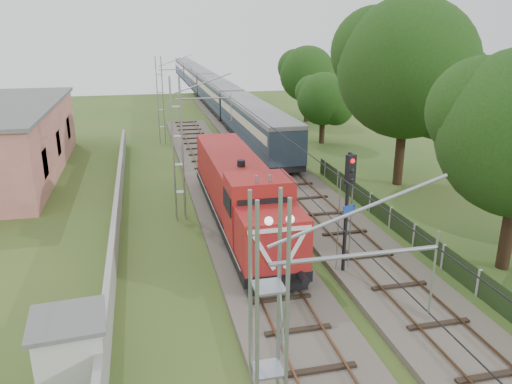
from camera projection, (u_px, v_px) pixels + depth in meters
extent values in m
plane|color=#2F511E|center=(292.00, 328.00, 18.16)|extent=(140.00, 140.00, 0.00)
cube|color=#6B6054|center=(251.00, 246.00, 24.59)|extent=(4.20, 70.00, 0.30)
cube|color=black|center=(251.00, 243.00, 24.52)|extent=(2.40, 70.00, 0.10)
cube|color=brown|center=(234.00, 243.00, 24.32)|extent=(0.08, 70.00, 0.05)
cube|color=brown|center=(268.00, 240.00, 24.68)|extent=(0.08, 70.00, 0.05)
cube|color=#6B6054|center=(278.00, 170.00, 37.68)|extent=(4.20, 80.00, 0.30)
cube|color=black|center=(278.00, 168.00, 37.62)|extent=(2.40, 80.00, 0.10)
cube|color=brown|center=(268.00, 168.00, 37.42)|extent=(0.08, 80.00, 0.05)
cube|color=brown|center=(289.00, 166.00, 37.78)|extent=(0.08, 80.00, 0.05)
cylinder|color=gray|center=(356.00, 255.00, 8.30)|extent=(3.00, 0.08, 0.08)
cylinder|color=gray|center=(203.00, 98.00, 26.81)|extent=(3.00, 0.08, 0.08)
cylinder|color=gray|center=(175.00, 70.00, 45.31)|extent=(3.00, 0.08, 0.08)
cylinder|color=black|center=(231.00, 121.00, 27.54)|extent=(0.03, 70.00, 0.03)
cylinder|color=black|center=(231.00, 97.00, 27.13)|extent=(0.03, 70.00, 0.03)
cube|color=#9E9E99|center=(117.00, 211.00, 27.63)|extent=(0.25, 40.00, 1.50)
cube|color=tan|center=(0.00, 142.00, 36.37)|extent=(8.00, 20.00, 5.00)
cube|color=black|center=(45.00, 163.00, 31.76)|extent=(0.10, 1.60, 1.80)
cube|color=black|center=(58.00, 143.00, 37.31)|extent=(0.10, 1.60, 1.80)
cube|color=black|center=(68.00, 128.00, 42.86)|extent=(0.10, 1.60, 1.80)
cube|color=black|center=(443.00, 257.00, 22.45)|extent=(0.05, 32.00, 1.15)
cube|color=#9E9E99|center=(325.00, 169.00, 36.33)|extent=(0.12, 0.12, 1.20)
cube|color=black|center=(240.00, 211.00, 26.96)|extent=(2.81, 15.92, 0.47)
cube|color=black|center=(262.00, 257.00, 22.28)|extent=(2.06, 3.37, 0.47)
cube|color=black|center=(224.00, 188.00, 31.82)|extent=(2.06, 3.37, 0.47)
cube|color=black|center=(278.00, 288.00, 19.80)|extent=(2.44, 0.23, 0.33)
cube|color=maroon|center=(272.00, 238.00, 20.27)|extent=(2.72, 2.34, 2.15)
sphere|color=white|center=(269.00, 221.00, 18.76)|extent=(0.34, 0.34, 0.34)
sphere|color=white|center=(290.00, 219.00, 18.94)|extent=(0.34, 0.34, 0.34)
cube|color=silver|center=(264.00, 253.00, 19.05)|extent=(0.94, 0.06, 1.57)
cube|color=silver|center=(295.00, 250.00, 19.31)|extent=(0.94, 0.06, 1.57)
cube|color=silver|center=(280.00, 230.00, 18.90)|extent=(2.53, 0.06, 0.17)
cube|color=maroon|center=(259.00, 209.00, 22.26)|extent=(2.81, 2.25, 3.00)
cube|color=black|center=(265.00, 208.00, 21.05)|extent=(2.34, 0.06, 0.84)
cube|color=maroon|center=(232.00, 174.00, 28.63)|extent=(2.62, 11.33, 2.44)
cylinder|color=black|center=(241.00, 164.00, 25.56)|extent=(0.41, 0.41, 0.37)
cylinder|color=gray|center=(256.00, 179.00, 20.99)|extent=(0.11, 0.11, 0.33)
cylinder|color=gray|center=(269.00, 178.00, 21.11)|extent=(0.11, 0.11, 0.33)
cube|color=black|center=(255.00, 140.00, 44.72)|extent=(2.72, 20.67, 0.47)
cube|color=#2D3B4B|center=(255.00, 123.00, 44.25)|extent=(2.82, 20.67, 2.54)
cube|color=beige|center=(255.00, 118.00, 44.10)|extent=(2.86, 19.84, 0.70)
cube|color=slate|center=(255.00, 107.00, 43.81)|extent=(2.87, 20.67, 0.33)
cube|color=black|center=(218.00, 105.00, 64.72)|extent=(2.72, 20.67, 0.47)
cube|color=#2D3B4B|center=(218.00, 93.00, 64.25)|extent=(2.82, 20.67, 2.54)
cube|color=beige|center=(218.00, 90.00, 64.10)|extent=(2.86, 19.84, 0.70)
cube|color=slate|center=(217.00, 82.00, 63.81)|extent=(2.87, 20.67, 0.33)
cube|color=black|center=(198.00, 87.00, 84.71)|extent=(2.72, 20.67, 0.47)
cube|color=#2D3B4B|center=(198.00, 78.00, 84.24)|extent=(2.82, 20.67, 2.54)
cube|color=beige|center=(198.00, 75.00, 84.10)|extent=(2.86, 19.84, 0.70)
cube|color=slate|center=(198.00, 69.00, 83.80)|extent=(2.87, 20.67, 0.33)
cube|color=black|center=(186.00, 76.00, 104.71)|extent=(2.72, 20.67, 0.47)
cube|color=#2D3B4B|center=(186.00, 68.00, 104.24)|extent=(2.82, 20.67, 2.54)
cube|color=beige|center=(186.00, 66.00, 104.09)|extent=(2.86, 19.84, 0.70)
cube|color=slate|center=(186.00, 61.00, 103.80)|extent=(2.87, 20.67, 0.33)
cylinder|color=black|center=(346.00, 217.00, 21.11)|extent=(0.16, 0.16, 5.59)
cube|color=black|center=(351.00, 170.00, 20.28)|extent=(0.45, 0.36, 1.23)
sphere|color=red|center=(352.00, 161.00, 20.04)|extent=(0.20, 0.20, 0.20)
sphere|color=black|center=(352.00, 170.00, 20.16)|extent=(0.20, 0.20, 0.20)
sphere|color=black|center=(351.00, 180.00, 20.28)|extent=(0.20, 0.20, 0.20)
cube|color=#193D97|center=(349.00, 210.00, 20.89)|extent=(0.60, 0.25, 0.45)
cube|color=beige|center=(71.00, 353.00, 15.09)|extent=(2.05, 2.05, 2.10)
cube|color=#606060|center=(67.00, 320.00, 14.73)|extent=(2.35, 2.35, 0.14)
cylinder|color=#392417|center=(509.00, 222.00, 22.10)|extent=(0.59, 0.59, 4.40)
sphere|color=#19350E|center=(481.00, 111.00, 21.49)|extent=(4.68, 4.68, 4.68)
cylinder|color=#392417|center=(400.00, 145.00, 34.07)|extent=(0.64, 0.64, 5.60)
sphere|color=#19350E|center=(408.00, 69.00, 32.48)|extent=(9.16, 9.16, 9.16)
sphere|color=#19350E|center=(442.00, 90.00, 31.99)|extent=(6.41, 6.41, 6.41)
sphere|color=#19350E|center=(375.00, 51.00, 33.30)|extent=(5.95, 5.95, 5.95)
cylinder|color=#392417|center=(322.00, 128.00, 46.86)|extent=(0.50, 0.50, 2.96)
sphere|color=#19350E|center=(323.00, 99.00, 46.02)|extent=(4.84, 4.84, 4.84)
sphere|color=#19350E|center=(336.00, 107.00, 45.77)|extent=(3.39, 3.39, 3.39)
sphere|color=#19350E|center=(312.00, 92.00, 46.46)|extent=(3.15, 3.15, 3.15)
cylinder|color=#392417|center=(306.00, 105.00, 57.71)|extent=(0.54, 0.54, 3.85)
sphere|color=#19350E|center=(307.00, 74.00, 56.62)|extent=(6.29, 6.29, 6.29)
sphere|color=#19350E|center=(320.00, 82.00, 56.28)|extent=(4.40, 4.40, 4.40)
sphere|color=#19350E|center=(295.00, 67.00, 57.18)|extent=(4.09, 4.09, 4.09)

